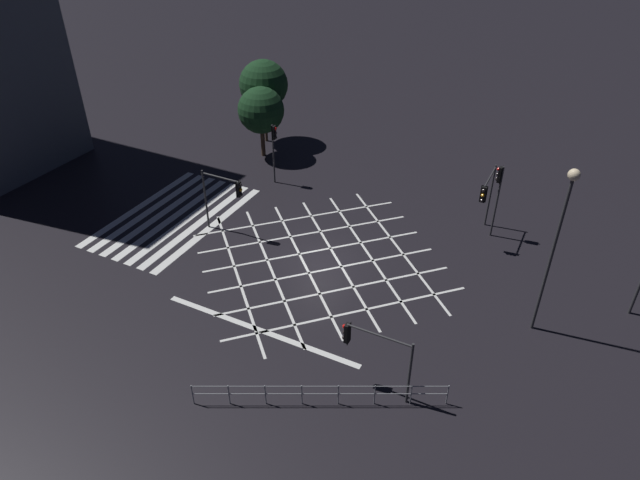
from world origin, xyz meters
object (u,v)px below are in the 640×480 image
(traffic_light_nw_cross, at_px, (498,187))
(street_lamp_west, at_px, (560,224))
(street_tree_far, at_px, (264,85))
(traffic_light_median_south, at_px, (224,191))
(street_tree_near, at_px, (261,110))
(traffic_light_ne_cross, at_px, (371,346))
(traffic_light_nw_main, at_px, (487,193))
(traffic_light_sw_cross, at_px, (274,142))

(traffic_light_nw_cross, relative_size, street_lamp_west, 0.54)
(traffic_light_nw_cross, relative_size, street_tree_far, 0.71)
(traffic_light_median_south, distance_m, street_tree_near, 10.53)
(traffic_light_median_south, bearing_deg, street_tree_far, 111.68)
(traffic_light_ne_cross, height_order, street_tree_far, street_tree_far)
(traffic_light_nw_cross, bearing_deg, traffic_light_nw_main, 44.51)
(traffic_light_median_south, xyz_separation_m, traffic_light_sw_cross, (-6.61, -0.71, 0.17))
(traffic_light_median_south, height_order, traffic_light_nw_cross, traffic_light_nw_cross)
(traffic_light_nw_main, bearing_deg, street_lamp_west, 32.26)
(traffic_light_sw_cross, bearing_deg, traffic_light_ne_cross, -47.43)
(traffic_light_ne_cross, relative_size, traffic_light_median_south, 0.86)
(traffic_light_sw_cross, height_order, traffic_light_nw_cross, traffic_light_nw_cross)
(traffic_light_nw_main, relative_size, traffic_light_median_south, 1.06)
(traffic_light_nw_cross, bearing_deg, street_lamp_west, 117.51)
(traffic_light_median_south, bearing_deg, traffic_light_nw_cross, 26.17)
(traffic_light_ne_cross, relative_size, traffic_light_nw_cross, 0.73)
(traffic_light_median_south, distance_m, street_lamp_west, 17.51)
(traffic_light_sw_cross, xyz_separation_m, traffic_light_nw_cross, (-0.08, 14.33, 0.21))
(traffic_light_nw_cross, bearing_deg, traffic_light_ne_cross, 82.80)
(traffic_light_nw_main, relative_size, street_tree_near, 0.77)
(street_tree_far, bearing_deg, traffic_light_sw_cross, 36.63)
(traffic_light_sw_cross, relative_size, traffic_light_nw_cross, 0.93)
(traffic_light_nw_main, height_order, traffic_light_median_south, traffic_light_nw_main)
(street_tree_far, bearing_deg, traffic_light_ne_cross, 40.96)
(traffic_light_sw_cross, bearing_deg, traffic_light_nw_cross, 0.32)
(traffic_light_sw_cross, relative_size, street_tree_near, 0.80)
(traffic_light_sw_cross, xyz_separation_m, street_lamp_west, (6.90, 17.97, 2.78))
(traffic_light_ne_cross, height_order, traffic_light_nw_cross, traffic_light_nw_cross)
(traffic_light_nw_main, xyz_separation_m, street_lamp_west, (6.51, 4.11, 2.79))
(street_tree_far, bearing_deg, street_lamp_west, 60.61)
(street_tree_near, xyz_separation_m, street_tree_far, (-2.31, -1.15, 0.97))
(traffic_light_sw_cross, bearing_deg, street_tree_near, 132.60)
(traffic_light_ne_cross, distance_m, street_lamp_west, 9.30)
(street_lamp_west, distance_m, street_tree_near, 23.37)
(street_tree_far, bearing_deg, traffic_light_nw_main, 71.76)
(traffic_light_median_south, xyz_separation_m, street_tree_near, (-9.84, -3.68, 0.70))
(traffic_light_sw_cross, bearing_deg, traffic_light_median_south, -83.84)
(traffic_light_nw_cross, bearing_deg, street_tree_far, -16.48)
(traffic_light_ne_cross, relative_size, street_lamp_west, 0.39)
(street_lamp_west, bearing_deg, street_tree_near, -115.81)
(traffic_light_sw_cross, bearing_deg, street_tree_far, 126.63)
(traffic_light_sw_cross, distance_m, street_lamp_west, 19.45)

